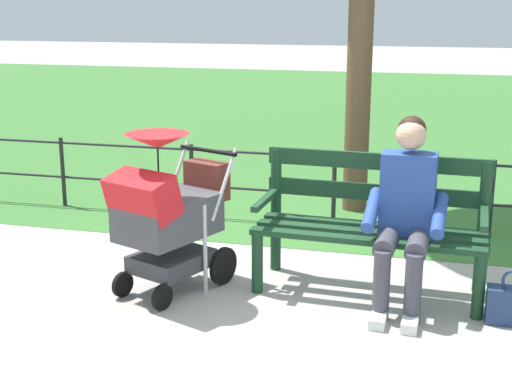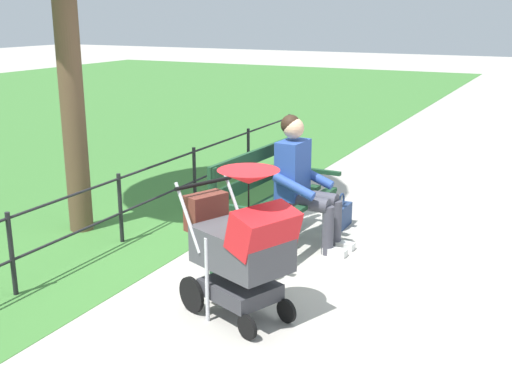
{
  "view_description": "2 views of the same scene",
  "coord_description": "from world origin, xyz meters",
  "views": [
    {
      "loc": [
        -0.91,
        4.8,
        2.0
      ],
      "look_at": [
        0.29,
        0.18,
        0.74
      ],
      "focal_mm": 50.55,
      "sensor_mm": 36.0,
      "label": 1
    },
    {
      "loc": [
        4.73,
        2.33,
        2.21
      ],
      "look_at": [
        0.09,
        0.01,
        0.73
      ],
      "focal_mm": 44.76,
      "sensor_mm": 36.0,
      "label": 2
    }
  ],
  "objects": [
    {
      "name": "ground_plane",
      "position": [
        0.0,
        0.0,
        0.0
      ],
      "size": [
        60.0,
        60.0,
        0.0
      ],
      "primitive_type": "plane",
      "color": "#ADA89E"
    },
    {
      "name": "park_bench",
      "position": [
        -0.48,
        -0.12,
        0.53
      ],
      "size": [
        1.62,
        0.67,
        0.96
      ],
      "color": "#193D23",
      "rests_on": "ground"
    },
    {
      "name": "person_on_bench",
      "position": [
        -0.72,
        0.11,
        0.68
      ],
      "size": [
        0.55,
        0.74,
        1.28
      ],
      "color": "#42424C",
      "rests_on": "ground"
    },
    {
      "name": "stroller",
      "position": [
        0.9,
        0.3,
        0.59
      ],
      "size": [
        0.78,
        1.0,
        1.15
      ],
      "color": "black",
      "rests_on": "ground"
    },
    {
      "name": "handbag",
      "position": [
        -1.42,
        0.26,
        0.13
      ],
      "size": [
        0.32,
        0.14,
        0.37
      ],
      "color": "navy",
      "rests_on": "ground"
    },
    {
      "name": "park_fence",
      "position": [
        -0.28,
        -1.52,
        0.42
      ],
      "size": [
        8.24,
        0.04,
        0.7
      ],
      "color": "black",
      "rests_on": "ground"
    }
  ]
}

